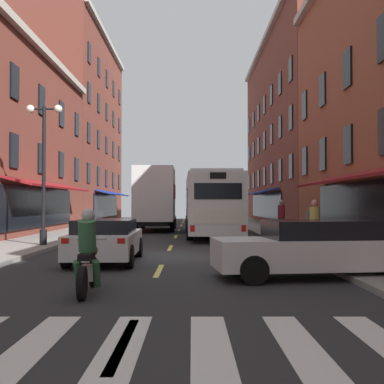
% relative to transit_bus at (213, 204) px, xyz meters
% --- Properties ---
extents(ground_plane, '(34.80, 80.00, 0.10)m').
position_rel_transit_bus_xyz_m(ground_plane, '(-1.86, -10.12, -1.79)').
color(ground_plane, '#28282B').
extents(lane_centre_dashes, '(0.14, 73.90, 0.01)m').
position_rel_transit_bus_xyz_m(lane_centre_dashes, '(-1.86, -10.37, -1.73)').
color(lane_centre_dashes, '#DBCC4C').
rests_on(lane_centre_dashes, ground).
extents(crosswalk_near, '(7.10, 2.80, 0.01)m').
position_rel_transit_bus_xyz_m(crosswalk_near, '(-1.86, -20.12, -1.73)').
color(crosswalk_near, silver).
rests_on(crosswalk_near, ground).
extents(sidewalk_right, '(3.00, 80.00, 0.14)m').
position_rel_transit_bus_xyz_m(sidewalk_right, '(4.04, -10.12, -1.67)').
color(sidewalk_right, gray).
rests_on(sidewalk_right, ground).
extents(transit_bus, '(2.81, 11.42, 3.32)m').
position_rel_transit_bus_xyz_m(transit_bus, '(0.00, 0.00, 0.00)').
color(transit_bus, silver).
rests_on(transit_bus, ground).
extents(box_truck, '(2.55, 7.31, 3.99)m').
position_rel_transit_bus_xyz_m(box_truck, '(-3.33, 4.83, 0.31)').
color(box_truck, black).
rests_on(box_truck, ground).
extents(sedan_near, '(4.87, 2.30, 1.36)m').
position_rel_transit_bus_xyz_m(sedan_near, '(1.93, -14.82, -1.04)').
color(sedan_near, silver).
rests_on(sedan_near, ground).
extents(sedan_mid, '(1.99, 4.48, 1.39)m').
position_rel_transit_bus_xyz_m(sedan_mid, '(-3.53, 15.23, -1.03)').
color(sedan_mid, '#144723').
rests_on(sedan_mid, ground).
extents(sedan_far, '(1.98, 4.25, 1.29)m').
position_rel_transit_bus_xyz_m(sedan_far, '(-3.58, -11.78, -1.07)').
color(sedan_far, silver).
rests_on(sedan_far, ground).
extents(motorcycle_rider, '(0.62, 2.07, 1.66)m').
position_rel_transit_bus_xyz_m(motorcycle_rider, '(-3.04, -16.78, -1.03)').
color(motorcycle_rider, black).
rests_on(motorcycle_rider, ground).
extents(pedestrian_near, '(0.44, 0.52, 1.75)m').
position_rel_transit_bus_xyz_m(pedestrian_near, '(3.30, -9.33, -0.67)').
color(pedestrian_near, navy).
rests_on(pedestrian_near, sidewalk_right).
extents(pedestrian_mid, '(0.36, 0.36, 1.80)m').
position_rel_transit_bus_xyz_m(pedestrian_mid, '(3.50, -2.09, -0.66)').
color(pedestrian_mid, '#4C4C51').
rests_on(pedestrian_mid, sidewalk_right).
extents(street_lamp_twin, '(1.42, 0.32, 5.51)m').
position_rel_transit_bus_xyz_m(street_lamp_twin, '(-6.83, -7.37, 1.45)').
color(street_lamp_twin, black).
rests_on(street_lamp_twin, sidewalk_left).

